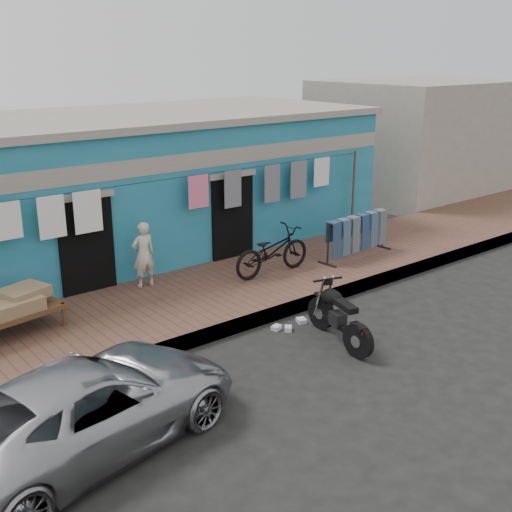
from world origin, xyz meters
The scene contains 15 objects.
ground centered at (0.00, 0.00, 0.00)m, with size 80.00×80.00×0.00m, color black.
sidewalk centered at (0.00, 3.00, 0.12)m, with size 28.00×3.00×0.25m, color brown.
curb centered at (0.00, 1.55, 0.12)m, with size 28.00×0.10×0.25m, color gray.
building centered at (0.00, 6.99, 1.69)m, with size 12.20×5.20×3.36m.
neighbor_right centered at (11.00, 7.00, 1.90)m, with size 6.00×5.00×3.80m, color #9E9384.
clothesline centered at (-0.34, 4.25, 1.80)m, with size 10.06×0.06×2.10m.
car centered at (-4.28, -0.02, 0.58)m, with size 1.87×4.12×1.16m, color #ADADB2.
seated_person centered at (-1.22, 4.05, 0.91)m, with size 0.48×0.32×1.33m, color beige.
bicycle centered at (1.25, 3.03, 0.86)m, with size 0.66×1.88×1.22m, color black.
motorcycle centered at (0.32, 0.15, 0.51)m, with size 0.96×1.66×1.01m, color black, non-canonical shape.
charpoy centered at (-4.20, 3.43, 0.59)m, with size 2.15×1.27×0.68m, color brown, non-canonical shape.
jeans_rack centered at (3.54, 2.74, 0.74)m, with size 2.08×0.53×0.99m, color black, non-canonical shape.
litter_a centered at (-0.17, 1.20, 0.04)m, with size 0.18×0.14×0.08m, color silver.
litter_b centered at (-0.04, 1.03, 0.04)m, with size 0.17×0.13×0.08m, color silver.
litter_c centered at (0.39, 1.15, 0.04)m, with size 0.19×0.16×0.08m, color silver.
Camera 1 is at (-7.03, -6.78, 4.78)m, focal length 45.00 mm.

